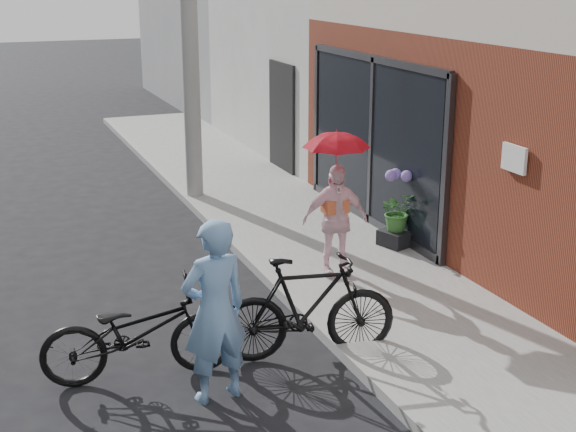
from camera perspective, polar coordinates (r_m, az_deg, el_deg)
ground at (r=8.18m, az=-2.62°, el=-10.63°), size 80.00×80.00×0.00m
sidewalk at (r=10.59m, az=4.52°, el=-3.64°), size 2.20×24.00×0.12m
curb at (r=10.16m, az=-1.37°, el=-4.52°), size 0.12×24.00×0.12m
officer at (r=7.28m, az=-5.24°, el=-6.76°), size 0.69×0.51×1.74m
bike_left at (r=7.88m, az=-10.61°, el=-8.13°), size 1.92×0.86×0.97m
bike_right at (r=8.13m, az=1.39°, el=-6.54°), size 1.89×0.86×1.09m
kimono_woman at (r=9.95m, az=3.36°, el=-0.31°), size 0.88×0.48×1.42m
parasol at (r=9.69m, az=3.46°, el=5.63°), size 0.78×0.78×0.68m
planter at (r=11.28m, az=7.73°, el=-1.54°), size 0.52×0.52×0.21m
potted_plant at (r=11.16m, az=7.81°, el=0.34°), size 0.50×0.44×0.56m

